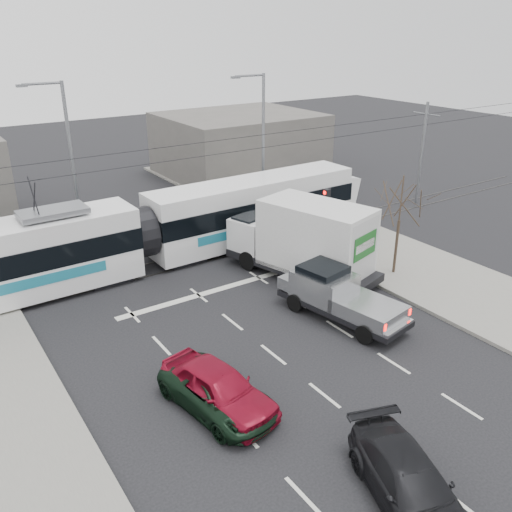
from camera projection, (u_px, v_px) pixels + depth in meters
ground at (308, 341)px, 21.69m from camera, size 120.00×120.00×0.00m
sidewalk_right at (452, 284)px, 26.29m from camera, size 6.00×60.00×0.15m
rails at (191, 259)px, 29.30m from camera, size 60.00×1.60×0.03m
building_right at (239, 144)px, 45.17m from camera, size 12.00×10.00×5.00m
bare_tree at (401, 203)px, 26.01m from camera, size 2.40×2.40×5.00m
traffic_signal at (327, 207)px, 28.89m from camera, size 0.44×0.44×3.60m
street_lamp_near at (261, 138)px, 34.11m from camera, size 2.38×0.25×9.00m
street_lamp_far at (68, 155)px, 29.72m from camera, size 2.38×0.25×9.00m
catenary at (188, 190)px, 27.78m from camera, size 60.00×0.20×7.00m
tram at (141, 234)px, 27.43m from camera, size 26.76×3.21×5.45m
silver_pickup at (336, 294)px, 23.21m from camera, size 2.98×6.11×2.12m
box_truck at (304, 240)px, 26.58m from camera, size 4.69×8.26×3.91m
navy_pickup at (319, 244)px, 28.62m from camera, size 2.06×4.85×2.01m
green_car at (217, 393)px, 17.64m from camera, size 2.71×4.73×1.24m
red_car at (218, 388)px, 17.66m from camera, size 2.70×4.78×1.53m
dark_car at (410, 484)px, 14.07m from camera, size 3.32×5.04×1.36m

